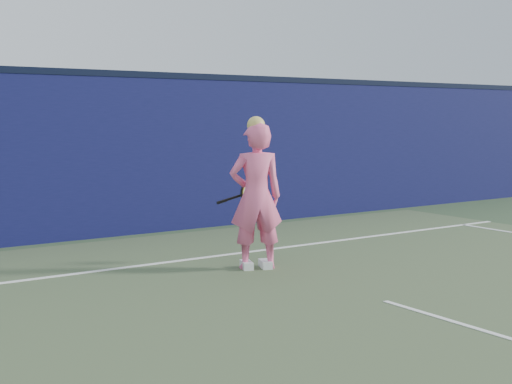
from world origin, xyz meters
TOP-DOWN VIEW (x-y plane):
  - ground at (0.00, 0.00)m, footprint 80.00×80.00m
  - backstop_wall at (0.00, 6.50)m, footprint 24.00×0.40m
  - wall_cap at (0.00, 6.50)m, footprint 24.00×0.42m
  - player at (-0.19, 3.08)m, footprint 0.77×0.64m
  - racket at (-0.01, 3.48)m, footprint 0.60×0.23m
  - court_lines at (0.00, -0.33)m, footprint 11.00×12.04m

SIDE VIEW (x-z plane):
  - ground at x=0.00m, z-range 0.00..0.00m
  - court_lines at x=0.00m, z-range 0.01..0.01m
  - racket at x=-0.01m, z-range 0.73..1.07m
  - player at x=-0.19m, z-range -0.03..1.85m
  - backstop_wall at x=0.00m, z-range 0.00..2.50m
  - wall_cap at x=0.00m, z-range 2.50..2.60m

